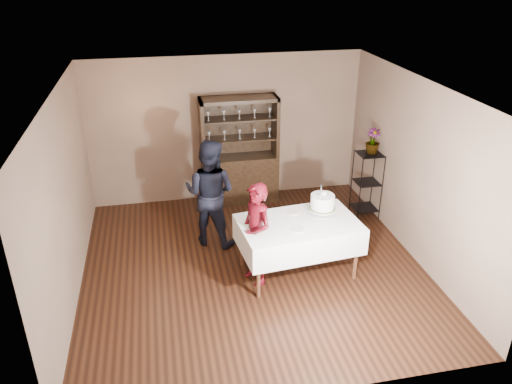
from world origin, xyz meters
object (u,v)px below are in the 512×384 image
(plant_etagere, at_px, (367,182))
(cake, at_px, (322,203))
(man, at_px, (210,193))
(potted_plant, at_px, (373,141))
(cake_table, at_px, (298,234))
(china_hutch, at_px, (240,168))
(woman, at_px, (256,234))

(plant_etagere, bearing_deg, cake, -133.50)
(man, relative_size, potted_plant, 4.07)
(cake_table, bearing_deg, china_hutch, 99.31)
(cake, bearing_deg, china_hutch, 108.03)
(woman, xyz_separation_m, man, (-0.49, 1.20, 0.12))
(cake_table, bearing_deg, potted_plant, 41.23)
(cake_table, height_order, potted_plant, potted_plant)
(china_hutch, distance_m, plant_etagere, 2.33)
(man, bearing_deg, cake, 174.71)
(china_hutch, xyz_separation_m, potted_plant, (2.12, -1.03, 0.74))
(woman, bearing_deg, potted_plant, 100.42)
(china_hutch, relative_size, cake_table, 1.13)
(plant_etagere, xyz_separation_m, cake_table, (-1.67, -1.47, -0.01))
(man, height_order, cake, man)
(china_hutch, bearing_deg, cake_table, -80.69)
(woman, relative_size, potted_plant, 3.53)
(china_hutch, xyz_separation_m, woman, (-0.22, -2.60, 0.09))
(woman, bearing_deg, plant_etagere, 100.52)
(cake, bearing_deg, woman, -169.69)
(plant_etagere, distance_m, woman, 2.77)
(woman, distance_m, potted_plant, 2.89)
(plant_etagere, height_order, potted_plant, potted_plant)
(cake_table, distance_m, cake, 0.56)
(china_hutch, height_order, cake_table, china_hutch)
(woman, distance_m, man, 1.30)
(cake_table, xyz_separation_m, man, (-1.13, 1.13, 0.23))
(man, bearing_deg, potted_plant, -143.70)
(cake, bearing_deg, potted_plant, 46.04)
(china_hutch, distance_m, cake, 2.57)
(plant_etagere, height_order, man, man)
(plant_etagere, bearing_deg, china_hutch, 153.17)
(plant_etagere, distance_m, cake_table, 2.23)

